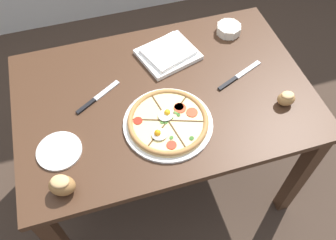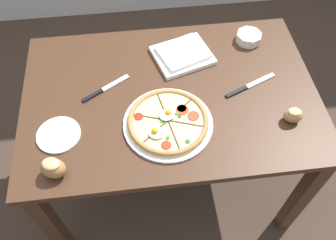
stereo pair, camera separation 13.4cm
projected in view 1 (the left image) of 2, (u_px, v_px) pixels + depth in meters
The scene contains 10 objects.
ground_plane at pixel (165, 175), 2.05m from camera, with size 12.00×12.00×0.00m, color #3D2D23.
dining_table at pixel (164, 110), 1.54m from camera, with size 1.21×0.81×0.73m.
pizza at pixel (168, 122), 1.35m from camera, with size 0.34×0.34×0.05m.
ramekin_bowl at pixel (229, 29), 1.65m from camera, with size 0.12×0.12×0.04m.
napkin_folded at pixel (168, 53), 1.56m from camera, with size 0.29×0.26×0.04m.
bread_piece_near at pixel (286, 98), 1.39m from camera, with size 0.08×0.06×0.06m.
bread_piece_mid at pixel (62, 185), 1.17m from camera, with size 0.11×0.09×0.08m.
knife_main at pixel (239, 76), 1.50m from camera, with size 0.23×0.11×0.01m.
knife_spare at pixel (98, 97), 1.43m from camera, with size 0.20×0.13×0.01m.
side_saucer at pixel (59, 151), 1.29m from camera, with size 0.16×0.16×0.01m.
Camera 1 is at (-0.25, -0.90, 1.85)m, focal length 38.00 mm.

